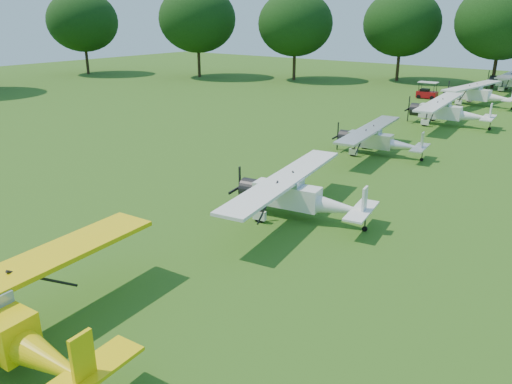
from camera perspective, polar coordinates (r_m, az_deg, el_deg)
ground at (r=20.24m, az=-7.05°, el=-6.70°), size 160.00×160.00×0.00m
tree_belt at (r=15.99m, az=1.78°, el=16.39°), size 137.36×130.27×14.52m
aircraft_3 at (r=22.85m, az=4.68°, el=-0.17°), size 6.65×10.53×2.07m
aircraft_4 at (r=34.32m, az=13.68°, el=5.96°), size 6.15×9.77×1.92m
aircraft_5 at (r=45.45m, az=20.99°, el=8.72°), size 7.07×11.27×2.22m
aircraft_6 at (r=56.90m, az=24.08°, el=10.31°), size 7.13×11.31×2.22m
golf_cart at (r=59.88m, az=18.92°, el=10.66°), size 2.21×1.45×1.82m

